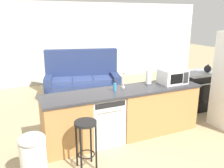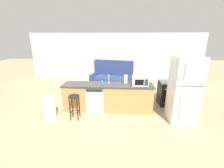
{
  "view_description": "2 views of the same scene",
  "coord_description": "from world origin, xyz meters",
  "px_view_note": "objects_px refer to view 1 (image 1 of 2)",
  "views": [
    {
      "loc": [
        -1.68,
        -3.57,
        2.16
      ],
      "look_at": [
        0.11,
        0.45,
        0.9
      ],
      "focal_mm": 38.0,
      "sensor_mm": 36.0,
      "label": 1
    },
    {
      "loc": [
        0.54,
        -4.62,
        2.37
      ],
      "look_at": [
        0.28,
        0.16,
        0.86
      ],
      "focal_mm": 24.0,
      "sensor_mm": 36.0,
      "label": 2
    }
  ],
  "objects_px": {
    "trash_bin": "(34,159)",
    "soap_bottle": "(115,87)",
    "stove_range": "(196,90)",
    "couch": "(82,82)",
    "dishwasher": "(104,119)",
    "paper_towel_roll": "(149,77)",
    "bar_stool": "(86,135)",
    "microwave": "(173,76)",
    "kettle": "(208,69)"
  },
  "relations": [
    {
      "from": "trash_bin",
      "to": "soap_bottle",
      "type": "bearing_deg",
      "value": 26.42
    },
    {
      "from": "stove_range",
      "to": "trash_bin",
      "type": "bearing_deg",
      "value": -161.89
    },
    {
      "from": "trash_bin",
      "to": "couch",
      "type": "relative_size",
      "value": 0.34
    },
    {
      "from": "stove_range",
      "to": "couch",
      "type": "bearing_deg",
      "value": 137.03
    },
    {
      "from": "stove_range",
      "to": "dishwasher",
      "type": "bearing_deg",
      "value": -168.09
    },
    {
      "from": "paper_towel_roll",
      "to": "bar_stool",
      "type": "relative_size",
      "value": 0.38
    },
    {
      "from": "microwave",
      "to": "bar_stool",
      "type": "distance_m",
      "value": 2.14
    },
    {
      "from": "kettle",
      "to": "couch",
      "type": "bearing_deg",
      "value": 137.44
    },
    {
      "from": "stove_range",
      "to": "kettle",
      "type": "distance_m",
      "value": 0.57
    },
    {
      "from": "stove_range",
      "to": "trash_bin",
      "type": "distance_m",
      "value": 4.07
    },
    {
      "from": "microwave",
      "to": "trash_bin",
      "type": "xyz_separation_m",
      "value": [
        -2.71,
        -0.72,
        -0.66
      ]
    },
    {
      "from": "soap_bottle",
      "to": "stove_range",
      "type": "bearing_deg",
      "value": 12.44
    },
    {
      "from": "kettle",
      "to": "couch",
      "type": "distance_m",
      "value": 3.26
    },
    {
      "from": "stove_range",
      "to": "bar_stool",
      "type": "distance_m",
      "value": 3.36
    },
    {
      "from": "microwave",
      "to": "trash_bin",
      "type": "height_order",
      "value": "microwave"
    },
    {
      "from": "kettle",
      "to": "trash_bin",
      "type": "xyz_separation_m",
      "value": [
        -4.04,
        -1.14,
        -0.61
      ]
    },
    {
      "from": "soap_bottle",
      "to": "couch",
      "type": "distance_m",
      "value": 2.64
    },
    {
      "from": "dishwasher",
      "to": "microwave",
      "type": "bearing_deg",
      "value": -0.05
    },
    {
      "from": "microwave",
      "to": "kettle",
      "type": "bearing_deg",
      "value": 17.67
    },
    {
      "from": "microwave",
      "to": "paper_towel_roll",
      "type": "distance_m",
      "value": 0.47
    },
    {
      "from": "dishwasher",
      "to": "couch",
      "type": "height_order",
      "value": "couch"
    },
    {
      "from": "kettle",
      "to": "trash_bin",
      "type": "bearing_deg",
      "value": -164.24
    },
    {
      "from": "stove_range",
      "to": "couch",
      "type": "xyz_separation_m",
      "value": [
        -2.19,
        2.04,
        -0.06
      ]
    },
    {
      "from": "trash_bin",
      "to": "kettle",
      "type": "bearing_deg",
      "value": 15.76
    },
    {
      "from": "paper_towel_roll",
      "to": "soap_bottle",
      "type": "relative_size",
      "value": 1.6
    },
    {
      "from": "dishwasher",
      "to": "kettle",
      "type": "bearing_deg",
      "value": 8.68
    },
    {
      "from": "stove_range",
      "to": "paper_towel_roll",
      "type": "bearing_deg",
      "value": -165.98
    },
    {
      "from": "microwave",
      "to": "couch",
      "type": "bearing_deg",
      "value": 111.68
    },
    {
      "from": "bar_stool",
      "to": "dishwasher",
      "type": "bearing_deg",
      "value": 50.1
    },
    {
      "from": "dishwasher",
      "to": "soap_bottle",
      "type": "height_order",
      "value": "soap_bottle"
    },
    {
      "from": "trash_bin",
      "to": "dishwasher",
      "type": "bearing_deg",
      "value": 29.43
    },
    {
      "from": "soap_bottle",
      "to": "trash_bin",
      "type": "distance_m",
      "value": 1.77
    },
    {
      "from": "soap_bottle",
      "to": "kettle",
      "type": "xyz_separation_m",
      "value": [
        2.55,
        0.4,
        0.01
      ]
    },
    {
      "from": "soap_bottle",
      "to": "kettle",
      "type": "distance_m",
      "value": 2.58
    },
    {
      "from": "dishwasher",
      "to": "paper_towel_roll",
      "type": "height_order",
      "value": "paper_towel_roll"
    },
    {
      "from": "paper_towel_roll",
      "to": "soap_bottle",
      "type": "xyz_separation_m",
      "value": [
        -0.77,
        -0.12,
        -0.07
      ]
    },
    {
      "from": "paper_towel_roll",
      "to": "soap_bottle",
      "type": "distance_m",
      "value": 0.78
    },
    {
      "from": "stove_range",
      "to": "microwave",
      "type": "distance_m",
      "value": 1.41
    },
    {
      "from": "stove_range",
      "to": "soap_bottle",
      "type": "relative_size",
      "value": 5.11
    },
    {
      "from": "microwave",
      "to": "kettle",
      "type": "distance_m",
      "value": 1.4
    },
    {
      "from": "dishwasher",
      "to": "bar_stool",
      "type": "xyz_separation_m",
      "value": [
        -0.54,
        -0.64,
        0.11
      ]
    },
    {
      "from": "soap_bottle",
      "to": "couch",
      "type": "bearing_deg",
      "value": 85.83
    },
    {
      "from": "microwave",
      "to": "couch",
      "type": "relative_size",
      "value": 0.23
    },
    {
      "from": "paper_towel_roll",
      "to": "couch",
      "type": "relative_size",
      "value": 0.13
    },
    {
      "from": "paper_towel_roll",
      "to": "bar_stool",
      "type": "bearing_deg",
      "value": -152.62
    },
    {
      "from": "paper_towel_roll",
      "to": "dishwasher",
      "type": "bearing_deg",
      "value": -171.62
    },
    {
      "from": "dishwasher",
      "to": "microwave",
      "type": "relative_size",
      "value": 1.68
    },
    {
      "from": "stove_range",
      "to": "soap_bottle",
      "type": "xyz_separation_m",
      "value": [
        -2.38,
        -0.52,
        0.52
      ]
    },
    {
      "from": "soap_bottle",
      "to": "bar_stool",
      "type": "height_order",
      "value": "soap_bottle"
    },
    {
      "from": "soap_bottle",
      "to": "couch",
      "type": "height_order",
      "value": "couch"
    }
  ]
}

